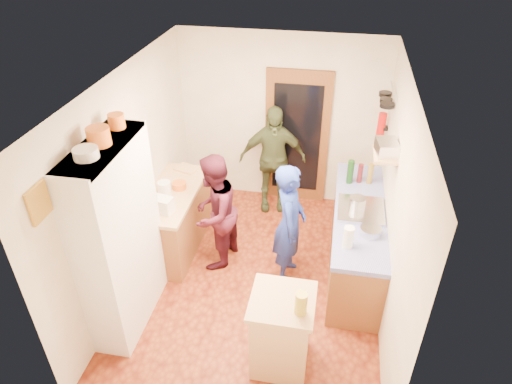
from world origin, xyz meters
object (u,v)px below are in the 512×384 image
(right_counter_base, at_px, (356,240))
(person_left, at_px, (217,211))
(person_hob, at_px, (292,225))
(hutch_body, at_px, (120,239))
(island_base, at_px, (281,334))
(person_back, at_px, (273,159))

(right_counter_base, height_order, person_left, person_left)
(person_hob, bearing_deg, right_counter_base, -70.64)
(hutch_body, relative_size, person_left, 1.40)
(island_base, distance_m, person_back, 2.88)
(right_counter_base, relative_size, person_back, 1.32)
(island_base, height_order, person_back, person_back)
(person_hob, bearing_deg, island_base, 179.46)
(hutch_body, bearing_deg, person_hob, 29.56)
(island_base, height_order, person_hob, person_hob)
(person_left, bearing_deg, hutch_body, -23.50)
(right_counter_base, xyz_separation_m, person_back, (-1.25, 1.16, 0.41))
(right_counter_base, bearing_deg, hutch_body, -152.53)
(hutch_body, bearing_deg, right_counter_base, 27.47)
(person_hob, distance_m, person_left, 0.96)
(person_back, bearing_deg, person_left, -121.95)
(right_counter_base, distance_m, person_left, 1.80)
(island_base, bearing_deg, hutch_body, 168.96)
(hutch_body, height_order, person_back, hutch_body)
(hutch_body, height_order, person_left, hutch_body)
(person_back, bearing_deg, island_base, -91.32)
(right_counter_base, bearing_deg, person_hob, -157.25)
(person_left, height_order, person_back, person_back)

